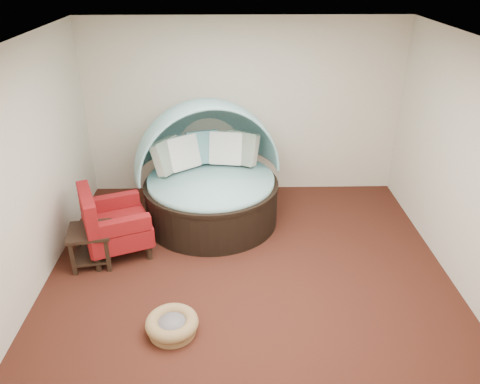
{
  "coord_description": "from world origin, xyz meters",
  "views": [
    {
      "loc": [
        -0.21,
        -4.69,
        3.6
      ],
      "look_at": [
        -0.1,
        0.6,
        0.89
      ],
      "focal_mm": 35.0,
      "sensor_mm": 36.0,
      "label": 1
    }
  ],
  "objects_px": {
    "side_table": "(91,242)",
    "canopy_daybed": "(209,167)",
    "red_armchair": "(112,224)",
    "pet_basket": "(172,325)"
  },
  "relations": [
    {
      "from": "side_table",
      "to": "canopy_daybed",
      "type": "bearing_deg",
      "value": 38.44
    },
    {
      "from": "canopy_daybed",
      "to": "side_table",
      "type": "relative_size",
      "value": 4.03
    },
    {
      "from": "red_armchair",
      "to": "side_table",
      "type": "xyz_separation_m",
      "value": [
        -0.23,
        -0.24,
        -0.12
      ]
    },
    {
      "from": "pet_basket",
      "to": "side_table",
      "type": "height_order",
      "value": "side_table"
    },
    {
      "from": "red_armchair",
      "to": "canopy_daybed",
      "type": "bearing_deg",
      "value": 14.75
    },
    {
      "from": "red_armchair",
      "to": "side_table",
      "type": "distance_m",
      "value": 0.35
    },
    {
      "from": "canopy_daybed",
      "to": "pet_basket",
      "type": "height_order",
      "value": "canopy_daybed"
    },
    {
      "from": "pet_basket",
      "to": "red_armchair",
      "type": "bearing_deg",
      "value": 121.45
    },
    {
      "from": "pet_basket",
      "to": "red_armchair",
      "type": "height_order",
      "value": "red_armchair"
    },
    {
      "from": "canopy_daybed",
      "to": "red_armchair",
      "type": "height_order",
      "value": "canopy_daybed"
    }
  ]
}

